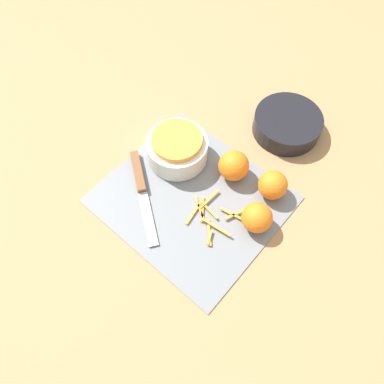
% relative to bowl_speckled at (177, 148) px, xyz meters
% --- Properties ---
extents(ground_plane, '(4.00, 4.00, 0.00)m').
position_rel_bowl_speckled_xyz_m(ground_plane, '(0.10, -0.06, -0.04)').
color(ground_plane, '#9E754C').
extents(cutting_board, '(0.39, 0.35, 0.01)m').
position_rel_bowl_speckled_xyz_m(cutting_board, '(0.10, -0.06, -0.04)').
color(cutting_board, slate).
rests_on(cutting_board, ground_plane).
extents(bowl_speckled, '(0.14, 0.14, 0.07)m').
position_rel_bowl_speckled_xyz_m(bowl_speckled, '(0.00, 0.00, 0.00)').
color(bowl_speckled, silver).
rests_on(bowl_speckled, cutting_board).
extents(bowl_dark, '(0.17, 0.17, 0.05)m').
position_rel_bowl_speckled_xyz_m(bowl_dark, '(0.15, 0.25, -0.02)').
color(bowl_dark, black).
rests_on(bowl_dark, ground_plane).
extents(knife, '(0.21, 0.16, 0.02)m').
position_rel_bowl_speckled_xyz_m(knife, '(-0.02, -0.11, -0.03)').
color(knife, brown).
rests_on(knife, cutting_board).
extents(orange_left, '(0.07, 0.07, 0.07)m').
position_rel_bowl_speckled_xyz_m(orange_left, '(0.23, 0.07, -0.00)').
color(orange_left, orange).
rests_on(orange_left, cutting_board).
extents(orange_right, '(0.07, 0.07, 0.07)m').
position_rel_bowl_speckled_xyz_m(orange_right, '(0.13, 0.05, 0.00)').
color(orange_right, orange).
rests_on(orange_right, cutting_board).
extents(orange_back, '(0.07, 0.07, 0.07)m').
position_rel_bowl_speckled_xyz_m(orange_back, '(0.25, -0.02, -0.00)').
color(orange_back, orange).
rests_on(orange_back, cutting_board).
extents(peel_pile, '(0.14, 0.14, 0.01)m').
position_rel_bowl_speckled_xyz_m(peel_pile, '(0.17, -0.07, -0.03)').
color(peel_pile, orange).
rests_on(peel_pile, cutting_board).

